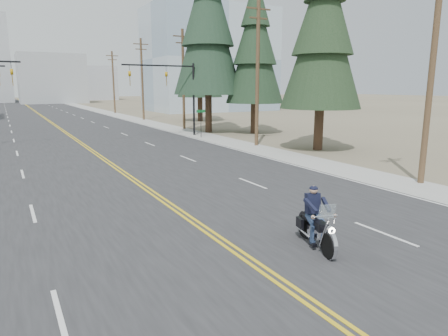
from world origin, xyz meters
TOP-DOWN VIEW (x-y plane):
  - road at (0.00, 70.00)m, footprint 20.00×200.00m
  - sidewalk_right at (11.50, 70.00)m, footprint 3.00×200.00m
  - traffic_mast_right at (8.98, 32.00)m, footprint 7.10×0.26m
  - street_sign at (10.80, 30.00)m, footprint 0.90×0.06m
  - utility_pole_a at (12.50, 8.00)m, footprint 2.20×0.30m
  - utility_pole_b at (12.50, 23.00)m, footprint 2.20×0.30m
  - utility_pole_c at (12.50, 38.00)m, footprint 2.20×0.30m
  - utility_pole_d at (12.50, 53.00)m, footprint 2.20×0.30m
  - utility_pole_e at (12.50, 70.00)m, footprint 2.20×0.30m
  - glass_building at (32.00, 70.00)m, footprint 24.00×16.00m
  - haze_bldg_b at (8.00, 125.00)m, footprint 18.00×14.00m
  - haze_bldg_c at (40.00, 110.00)m, footprint 16.00×12.00m
  - haze_bldg_e at (25.00, 150.00)m, footprint 14.00×14.00m
  - motorcyclist at (2.29, 4.29)m, footprint 1.65×2.55m
  - conifer_near at (15.41, 18.84)m, footprint 5.99×5.99m
  - conifer_mid at (17.21, 30.60)m, footprint 5.88×5.88m
  - conifer_tall at (13.50, 33.75)m, footprint 7.16×7.16m
  - conifer_far at (18.81, 46.95)m, footprint 6.26×6.26m

SIDE VIEW (x-z plane):
  - road at x=0.00m, z-range 0.00..0.01m
  - sidewalk_right at x=11.50m, z-range 0.00..0.01m
  - motorcyclist at x=2.29m, z-range 0.00..1.84m
  - street_sign at x=10.80m, z-range 0.49..3.12m
  - traffic_mast_right at x=8.98m, z-range 1.44..8.44m
  - utility_pole_a at x=12.50m, z-range 0.23..11.23m
  - utility_pole_c at x=12.50m, z-range 0.23..11.23m
  - utility_pole_e at x=12.50m, z-range 0.23..11.23m
  - utility_pole_b at x=12.50m, z-range 0.23..11.73m
  - utility_pole_d at x=12.50m, z-range 0.23..11.73m
  - haze_bldg_e at x=25.00m, z-range 0.00..12.00m
  - haze_bldg_b at x=8.00m, z-range 0.00..14.00m
  - conifer_mid at x=17.21m, z-range 1.16..16.82m
  - haze_bldg_c at x=40.00m, z-range 0.00..18.00m
  - conifer_near at x=15.41m, z-range 1.18..17.03m
  - conifer_far at x=18.81m, z-range 1.24..18.00m
  - glass_building at x=32.00m, z-range 0.00..20.00m
  - conifer_tall at x=13.50m, z-range 1.48..21.38m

